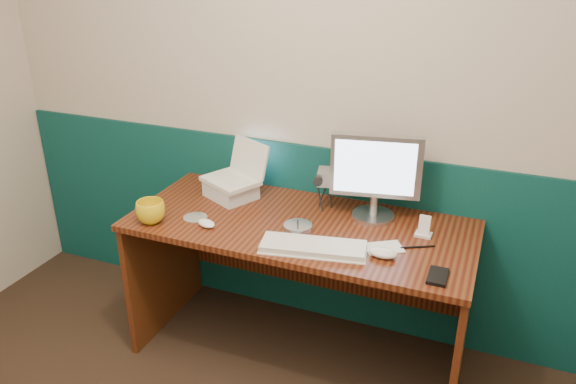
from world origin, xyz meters
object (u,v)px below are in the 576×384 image
at_px(monitor, 376,177).
at_px(mug, 151,212).
at_px(desk, 299,291).
at_px(keyboard, 313,248).
at_px(laptop, 230,162).
at_px(camcorder, 325,192).

distance_m(monitor, mug, 1.05).
xyz_separation_m(desk, keyboard, (0.14, -0.22, 0.39)).
height_order(desk, monitor, monitor).
bearing_deg(desk, keyboard, -56.79).
relative_size(monitor, keyboard, 0.93).
height_order(desk, mug, mug).
distance_m(laptop, monitor, 0.73).
relative_size(monitor, mug, 3.06).
bearing_deg(laptop, mug, -92.56).
height_order(monitor, camcorder, monitor).
bearing_deg(laptop, desk, 8.61).
bearing_deg(mug, laptop, 60.94).
height_order(desk, laptop, laptop).
xyz_separation_m(mug, camcorder, (0.70, 0.44, 0.04)).
distance_m(desk, camcorder, 0.51).
xyz_separation_m(monitor, camcorder, (-0.25, 0.01, -0.12)).
relative_size(laptop, monitor, 0.65).
distance_m(keyboard, mug, 0.79).
xyz_separation_m(laptop, monitor, (0.73, 0.05, 0.02)).
height_order(laptop, camcorder, laptop).
xyz_separation_m(keyboard, camcorder, (-0.09, 0.41, 0.08)).
xyz_separation_m(laptop, keyboard, (0.57, -0.35, -0.18)).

